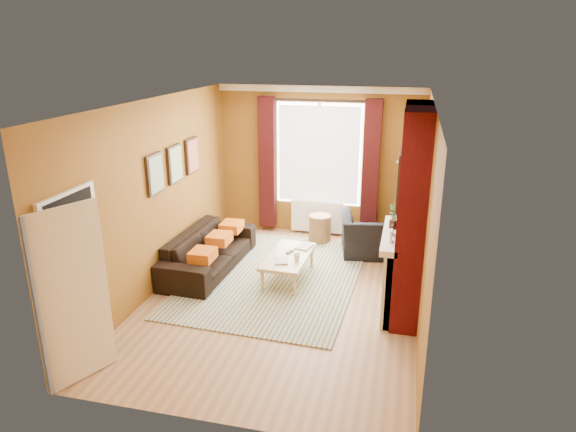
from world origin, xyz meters
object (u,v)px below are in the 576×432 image
(coffee_table, at_px, (288,258))
(floor_lamp, at_px, (402,180))
(wicker_stool, at_px, (320,228))
(sofa, at_px, (209,250))
(armchair, at_px, (374,235))

(coffee_table, distance_m, floor_lamp, 2.54)
(coffee_table, distance_m, wicker_stool, 1.72)
(floor_lamp, bearing_deg, sofa, -150.92)
(wicker_stool, bearing_deg, floor_lamp, 1.45)
(wicker_stool, bearing_deg, sofa, -133.76)
(coffee_table, xyz_separation_m, wicker_stool, (0.19, 1.71, -0.11))
(armchair, distance_m, floor_lamp, 1.07)
(coffee_table, bearing_deg, floor_lamp, 49.48)
(wicker_stool, bearing_deg, coffee_table, -96.45)
(armchair, bearing_deg, floor_lamp, -142.73)
(armchair, height_order, floor_lamp, floor_lamp)
(floor_lamp, bearing_deg, wicker_stool, -178.55)
(armchair, distance_m, wicker_stool, 1.10)
(wicker_stool, height_order, floor_lamp, floor_lamp)
(armchair, bearing_deg, coffee_table, 37.15)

